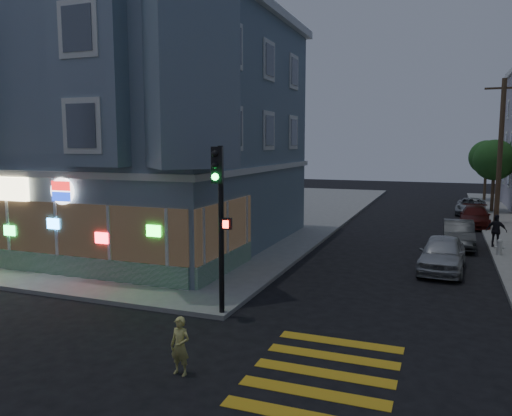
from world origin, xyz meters
The scene contains 14 objects.
ground centered at (0.00, 0.00, 0.00)m, with size 120.00×120.00×0.00m, color black.
sidewalk_nw centered at (-13.50, 23.00, 0.07)m, with size 33.00×42.00×0.15m, color gray.
corner_building centered at (-6.00, 10.98, 5.82)m, with size 14.60×14.60×11.40m.
utility_pole centered at (12.00, 24.00, 4.80)m, with size 2.20×0.30×9.00m.
street_tree_near centered at (12.20, 30.00, 3.94)m, with size 3.00×3.00×5.30m.
street_tree_far centered at (12.20, 38.00, 3.94)m, with size 3.00×3.00×5.30m.
running_child centered at (3.50, -1.44, 0.66)m, with size 0.48×0.32×1.33m, color #CFCA6A.
pedestrian_b centered at (11.30, 15.66, 0.95)m, with size 0.94×0.39×1.60m, color black.
parked_car_a centered at (8.89, 10.40, 0.72)m, with size 1.70×4.22×1.44m, color #B1B4B9.
parked_car_b centered at (9.60, 15.66, 0.67)m, with size 1.41×4.05×1.33m, color #333637.
parked_car_c centered at (10.70, 22.83, 0.62)m, with size 1.75×4.29×1.25m, color #4E1512.
parked_car_d centered at (10.70, 28.56, 0.60)m, with size 1.99×4.31×1.20m, color #9A9FA4.
traffic_signal centered at (2.82, 2.18, 3.49)m, with size 0.61×0.55×4.94m.
fire_hydrant centered at (11.30, 13.82, 0.54)m, with size 0.42×0.24×0.73m.
Camera 1 is at (8.87, -10.77, 5.15)m, focal length 35.00 mm.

